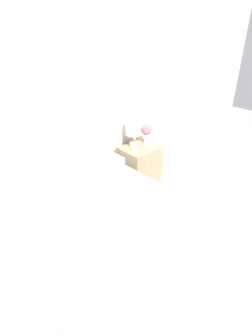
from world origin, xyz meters
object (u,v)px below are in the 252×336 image
nightstand (140,168)px  flower_vase (147,131)px  bed (108,241)px  table_lamp (133,129)px  alarm_clock (134,148)px  teacup (153,146)px

nightstand → flower_vase: (0.15, 0.04, 0.48)m
nightstand → flower_vase: size_ratio=2.31×
bed → table_lamp: (1.11, 0.87, 0.56)m
flower_vase → alarm_clock: size_ratio=4.08×
nightstand → flower_vase: bearing=15.1°
bed → nightstand: size_ratio=3.54×
alarm_clock → nightstand: bearing=4.7°
table_lamp → teacup: bearing=-51.0°
nightstand → teacup: bearing=-47.1°
flower_vase → teacup: bearing=-103.3°
teacup → alarm_clock: size_ratio=1.69×
table_lamp → flower_vase: (0.20, -0.04, -0.07)m
table_lamp → alarm_clock: bearing=-124.7°
alarm_clock → flower_vase: bearing=10.7°
bed → flower_vase: bearing=32.2°
bed → alarm_clock: size_ratio=33.27×
table_lamp → flower_vase: 0.22m
bed → flower_vase: 1.63m
flower_vase → nightstand: bearing=-164.9°
flower_vase → bed: bearing=-147.8°
bed → table_lamp: bearing=38.1°
alarm_clock → teacup: bearing=-26.1°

